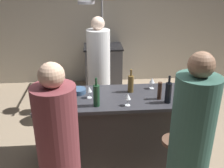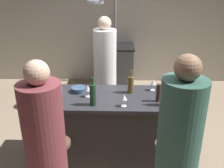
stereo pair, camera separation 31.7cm
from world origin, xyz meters
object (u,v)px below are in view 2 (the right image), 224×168
wine_glass_by_chef (153,83)px  chef (105,74)px  wine_glass_near_left_guest (124,98)px  stove_range (115,66)px  guest_right (177,158)px  wine_bottle_amber (131,84)px  wine_bottle_green (93,94)px  bar_stool_left (60,166)px  mixing_bowl_blue (79,89)px  bar_stool_right (166,168)px  wine_glass_near_right_guest (88,89)px  wine_bottle_dark (166,95)px  mixing_bowl_ceramic (56,90)px  pepper_mill (158,93)px  guest_left (47,157)px

wine_glass_by_chef → chef: bearing=127.2°
wine_glass_near_left_guest → stove_range: bearing=93.0°
guest_right → wine_glass_by_chef: bearing=93.4°
wine_bottle_amber → wine_bottle_green: size_ratio=0.89×
stove_range → wine_bottle_amber: (0.23, -2.33, 0.57)m
chef → wine_glass_near_left_guest: size_ratio=11.61×
bar_stool_left → wine_glass_near_left_guest: (0.67, 0.37, 0.63)m
wine_bottle_amber → wine_glass_near_left_guest: bearing=-103.5°
mixing_bowl_blue → stove_range: bearing=79.8°
bar_stool_right → mixing_bowl_blue: (-1.00, 0.75, 0.55)m
wine_bottle_green → wine_glass_near_left_guest: size_ratio=2.27×
bar_stool_left → wine_glass_near_right_guest: size_ratio=4.66×
wine_bottle_dark → mixing_bowl_ceramic: 1.35m
wine_bottle_dark → wine_glass_near_right_guest: bearing=167.7°
chef → wine_bottle_amber: 1.03m
mixing_bowl_ceramic → wine_glass_near_right_guest: bearing=-15.6°
stove_range → wine_glass_by_chef: bearing=-77.1°
bar_stool_left → wine_glass_by_chef: wine_glass_by_chef is taller
mixing_bowl_ceramic → bar_stool_left: bearing=-77.0°
pepper_mill → wine_glass_near_left_guest: (-0.39, -0.14, 0.00)m
pepper_mill → wine_bottle_green: bearing=-171.4°
chef → bar_stool_right: (0.72, -1.67, -0.41)m
pepper_mill → wine_bottle_green: wine_bottle_green is taller
bar_stool_right → pepper_mill: size_ratio=3.24×
wine_glass_near_left_guest → pepper_mill: bearing=19.2°
chef → guest_right: 2.16m
wine_glass_near_left_guest → wine_glass_by_chef: same height
stove_range → wine_bottle_green: bearing=-94.3°
pepper_mill → wine_glass_near_right_guest: (-0.82, 0.10, 0.00)m
guest_right → mixing_bowl_ceramic: 1.69m
stove_range → guest_right: size_ratio=0.52×
stove_range → wine_bottle_green: wine_bottle_green is taller
stove_range → pepper_mill: 2.67m
guest_left → mixing_bowl_blue: bearing=83.7°
wine_bottle_green → wine_bottle_amber: bearing=38.2°
stove_range → bar_stool_left: 3.12m
bar_stool_right → wine_bottle_dark: (0.02, 0.41, 0.65)m
chef → wine_bottle_green: size_ratio=5.11×
stove_range → mixing_bowl_ceramic: bearing=-106.6°
chef → wine_bottle_amber: chef is taller
wine_glass_near_right_guest → bar_stool_right: bearing=-34.9°
wine_glass_near_right_guest → chef: bearing=82.1°
bar_stool_right → wine_glass_near_right_guest: 1.23m
wine_bottle_amber → wine_bottle_green: (-0.43, -0.34, 0.02)m
wine_bottle_dark → wine_glass_near_left_guest: size_ratio=2.22×
pepper_mill → wine_glass_near_right_guest: 0.82m
wine_bottle_amber → stove_range: bearing=95.6°
wine_bottle_dark → wine_glass_near_left_guest: wine_bottle_dark is taller
wine_bottle_dark → mixing_bowl_blue: bearing=161.6°
wine_glass_near_left_guest → mixing_bowl_ceramic: (-0.84, 0.35, -0.07)m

